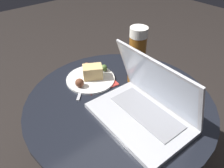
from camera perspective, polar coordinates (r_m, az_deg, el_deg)
table at (r=0.95m, az=1.86°, el=-9.11°), size 0.76×0.76×0.50m
napkin at (r=1.00m, az=-4.54°, el=1.57°), size 0.22×0.17×0.00m
laptop at (r=0.79m, az=8.69°, el=-5.94°), size 0.36×0.25×0.24m
beer_glass at (r=0.92m, az=6.55°, el=7.27°), size 0.07×0.07×0.25m
snack_plate at (r=0.99m, az=-5.50°, el=2.15°), size 0.22×0.22×0.07m
fork at (r=0.97m, az=-7.59°, el=0.03°), size 0.15×0.15×0.00m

